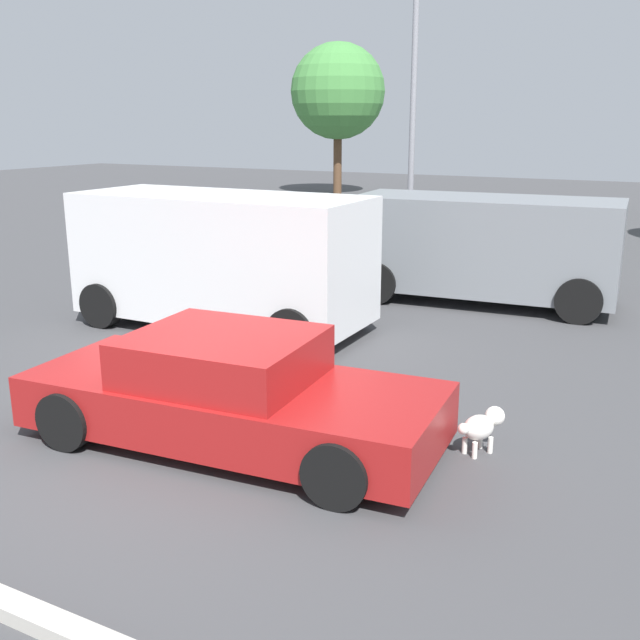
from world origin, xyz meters
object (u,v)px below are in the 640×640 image
at_px(sedan_foreground, 230,393).
at_px(van_white, 222,257).
at_px(light_post_far, 415,60).
at_px(dog, 482,426).
at_px(suv_dark, 485,246).
at_px(pedestrian, 287,234).

xyz_separation_m(sedan_foreground, van_white, (-2.76, 3.77, 0.64)).
bearing_deg(light_post_far, sedan_foreground, -78.88).
bearing_deg(dog, suv_dark, 43.79).
xyz_separation_m(van_white, pedestrian, (-1.22, 4.19, -0.27)).
relative_size(van_white, suv_dark, 0.98).
relative_size(dog, van_white, 0.12).
height_order(van_white, pedestrian, van_white).
xyz_separation_m(dog, suv_dark, (-1.87, 6.56, 0.80)).
xyz_separation_m(suv_dark, light_post_far, (-2.67, 2.94, 3.63)).
height_order(sedan_foreground, pedestrian, pedestrian).
bearing_deg(pedestrian, sedan_foreground, -48.53).
height_order(sedan_foreground, dog, sedan_foreground).
xyz_separation_m(dog, pedestrian, (-6.45, 6.94, 0.64)).
bearing_deg(suv_dark, light_post_far, 127.58).
relative_size(suv_dark, light_post_far, 0.71).
bearing_deg(van_white, dog, 151.47).
bearing_deg(sedan_foreground, van_white, 121.57).
relative_size(sedan_foreground, van_white, 0.94).
height_order(van_white, suv_dark, van_white).
bearing_deg(pedestrian, light_post_far, 68.14).
relative_size(van_white, light_post_far, 0.70).
distance_m(sedan_foreground, light_post_far, 11.50).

